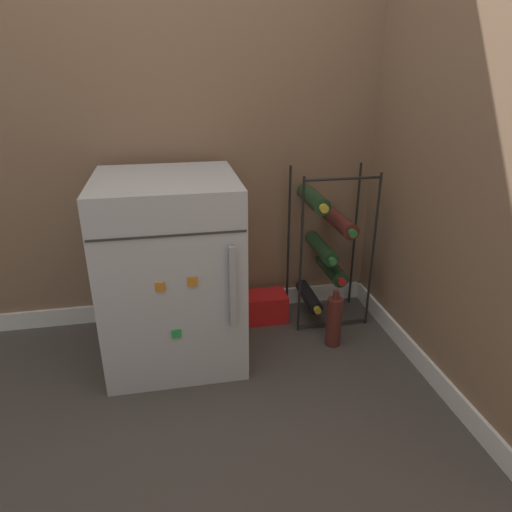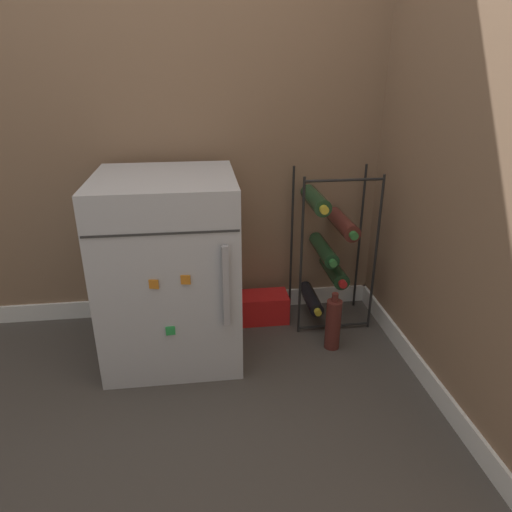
{
  "view_description": "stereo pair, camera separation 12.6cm",
  "coord_description": "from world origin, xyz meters",
  "px_view_note": "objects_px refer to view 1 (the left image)",
  "views": [
    {
      "loc": [
        -0.22,
        -1.56,
        1.21
      ],
      "look_at": [
        0.15,
        0.32,
        0.4
      ],
      "focal_mm": 32.0,
      "sensor_mm": 36.0,
      "label": 1
    },
    {
      "loc": [
        -0.1,
        -1.58,
        1.21
      ],
      "look_at": [
        0.15,
        0.32,
        0.4
      ],
      "focal_mm": 32.0,
      "sensor_mm": 36.0,
      "label": 2
    }
  ],
  "objects_px": {
    "wine_rack": "(324,244)",
    "soda_box": "(262,307)",
    "mini_fridge": "(172,270)",
    "loose_bottle_floor": "(334,321)"
  },
  "relations": [
    {
      "from": "mini_fridge",
      "to": "wine_rack",
      "type": "relative_size",
      "value": 1.04
    },
    {
      "from": "wine_rack",
      "to": "soda_box",
      "type": "distance_m",
      "value": 0.45
    },
    {
      "from": "mini_fridge",
      "to": "loose_bottle_floor",
      "type": "relative_size",
      "value": 2.88
    },
    {
      "from": "wine_rack",
      "to": "loose_bottle_floor",
      "type": "relative_size",
      "value": 2.75
    },
    {
      "from": "mini_fridge",
      "to": "loose_bottle_floor",
      "type": "height_order",
      "value": "mini_fridge"
    },
    {
      "from": "mini_fridge",
      "to": "soda_box",
      "type": "relative_size",
      "value": 3.29
    },
    {
      "from": "mini_fridge",
      "to": "wine_rack",
      "type": "xyz_separation_m",
      "value": [
        0.74,
        0.16,
        0.0
      ]
    },
    {
      "from": "soda_box",
      "to": "mini_fridge",
      "type": "bearing_deg",
      "value": -156.04
    },
    {
      "from": "soda_box",
      "to": "wine_rack",
      "type": "bearing_deg",
      "value": -5.62
    },
    {
      "from": "wine_rack",
      "to": "soda_box",
      "type": "xyz_separation_m",
      "value": [
        -0.3,
        0.03,
        -0.33
      ]
    }
  ]
}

